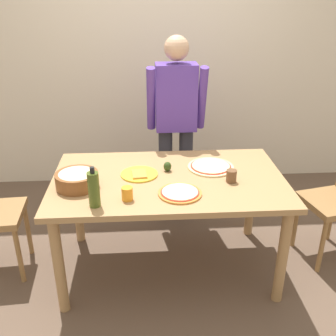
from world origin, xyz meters
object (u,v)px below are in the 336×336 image
(pizza_raw_on_board, at_px, (211,167))
(olive_oil_bottle, at_px, (94,189))
(dining_table, at_px, (168,189))
(person_cook, at_px, (176,119))
(pizza_cooked_on_tray, at_px, (180,193))
(popcorn_bowl, at_px, (77,178))
(cup_small_brown, at_px, (231,176))
(cup_orange, at_px, (127,194))
(plate_with_slice, at_px, (139,174))
(avocado, at_px, (167,166))

(pizza_raw_on_board, xyz_separation_m, olive_oil_bottle, (-0.78, -0.50, 0.10))
(dining_table, height_order, person_cook, person_cook)
(pizza_cooked_on_tray, distance_m, popcorn_bowl, 0.68)
(olive_oil_bottle, bearing_deg, cup_small_brown, 16.71)
(dining_table, relative_size, cup_orange, 18.82)
(pizza_cooked_on_tray, relative_size, cup_small_brown, 3.30)
(dining_table, bearing_deg, olive_oil_bottle, -142.71)
(pizza_raw_on_board, distance_m, plate_with_slice, 0.53)
(popcorn_bowl, height_order, olive_oil_bottle, olive_oil_bottle)
(plate_with_slice, xyz_separation_m, cup_small_brown, (0.62, -0.14, 0.03))
(pizza_raw_on_board, relative_size, pizza_cooked_on_tray, 1.19)
(cup_orange, height_order, cup_small_brown, same)
(person_cook, height_order, cup_orange, person_cook)
(pizza_cooked_on_tray, bearing_deg, person_cook, 86.73)
(olive_oil_bottle, distance_m, avocado, 0.66)
(popcorn_bowl, relative_size, olive_oil_bottle, 1.09)
(dining_table, xyz_separation_m, avocado, (-0.00, 0.11, 0.13))
(plate_with_slice, relative_size, cup_small_brown, 3.06)
(popcorn_bowl, bearing_deg, cup_small_brown, 0.53)
(plate_with_slice, xyz_separation_m, avocado, (0.20, 0.06, 0.03))
(pizza_cooked_on_tray, height_order, avocado, avocado)
(dining_table, distance_m, cup_small_brown, 0.45)
(pizza_raw_on_board, relative_size, popcorn_bowl, 1.19)
(person_cook, height_order, olive_oil_bottle, person_cook)
(avocado, bearing_deg, olive_oil_bottle, -134.92)
(pizza_raw_on_board, bearing_deg, plate_with_slice, -170.30)
(cup_orange, distance_m, avocado, 0.48)
(plate_with_slice, bearing_deg, olive_oil_bottle, -123.01)
(cup_small_brown, distance_m, avocado, 0.47)
(cup_small_brown, bearing_deg, cup_orange, -163.65)
(popcorn_bowl, bearing_deg, avocado, 18.98)
(dining_table, relative_size, plate_with_slice, 6.15)
(olive_oil_bottle, distance_m, cup_orange, 0.21)
(pizza_cooked_on_tray, bearing_deg, plate_with_slice, 131.31)
(cup_orange, relative_size, cup_small_brown, 1.00)
(pizza_raw_on_board, relative_size, plate_with_slice, 1.28)
(pizza_cooked_on_tray, bearing_deg, cup_small_brown, 22.91)
(pizza_raw_on_board, distance_m, popcorn_bowl, 0.96)
(dining_table, bearing_deg, plate_with_slice, 165.47)
(cup_orange, height_order, avocado, cup_orange)
(dining_table, distance_m, olive_oil_bottle, 0.62)
(plate_with_slice, bearing_deg, dining_table, -14.53)
(pizza_raw_on_board, bearing_deg, popcorn_bowl, -165.47)
(cup_small_brown, bearing_deg, person_cook, 109.81)
(popcorn_bowl, bearing_deg, pizza_raw_on_board, 14.53)
(pizza_raw_on_board, bearing_deg, pizza_cooked_on_tray, -124.24)
(pizza_raw_on_board, distance_m, cup_orange, 0.73)
(plate_with_slice, bearing_deg, cup_small_brown, -12.84)
(cup_orange, xyz_separation_m, avocado, (0.27, 0.40, -0.01))
(person_cook, relative_size, popcorn_bowl, 5.79)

